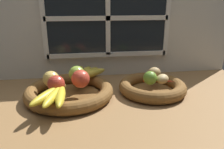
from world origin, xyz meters
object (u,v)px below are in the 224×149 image
(apple_green_back, at_px, (77,74))
(apple_golden_left, at_px, (51,79))
(apple_red_right, at_px, (81,79))
(potato_small, at_px, (162,79))
(chili_pepper, at_px, (159,81))
(fruit_bowl_left, at_px, (70,92))
(banana_bunch_front, at_px, (54,95))
(banana_bunch_back, at_px, (85,73))
(apple_red_front, at_px, (56,84))
(lime_near, at_px, (150,78))
(potato_back, at_px, (154,72))
(fruit_bowl_right, at_px, (152,87))

(apple_green_back, distance_m, apple_golden_left, 0.12)
(apple_red_right, relative_size, potato_small, 1.16)
(apple_red_right, bearing_deg, chili_pepper, 0.93)
(fruit_bowl_left, height_order, banana_bunch_front, banana_bunch_front)
(apple_red_right, xyz_separation_m, banana_bunch_back, (0.02, 0.14, -0.02))
(apple_red_front, distance_m, chili_pepper, 0.44)
(apple_red_right, bearing_deg, lime_near, -2.30)
(apple_golden_left, distance_m, banana_bunch_front, 0.14)
(apple_green_back, height_order, chili_pepper, apple_green_back)
(lime_near, bearing_deg, chili_pepper, 19.73)
(apple_red_right, bearing_deg, banana_bunch_front, -132.64)
(banana_bunch_front, bearing_deg, potato_back, 22.02)
(potato_back, relative_size, chili_pepper, 0.46)
(fruit_bowl_right, xyz_separation_m, apple_golden_left, (-0.44, 0.00, 0.06))
(apple_green_back, xyz_separation_m, apple_golden_left, (-0.10, -0.05, -0.00))
(fruit_bowl_right, relative_size, apple_golden_left, 4.50)
(potato_small, bearing_deg, banana_bunch_front, -167.44)
(apple_golden_left, relative_size, banana_bunch_back, 0.35)
(apple_red_front, xyz_separation_m, lime_near, (0.39, 0.02, -0.00))
(banana_bunch_back, bearing_deg, banana_bunch_front, -116.09)
(apple_green_back, distance_m, chili_pepper, 0.36)
(fruit_bowl_right, bearing_deg, lime_near, -123.69)
(apple_green_back, bearing_deg, potato_small, -12.80)
(banana_bunch_front, bearing_deg, apple_red_right, 47.36)
(apple_red_front, height_order, banana_bunch_back, apple_red_front)
(apple_red_right, bearing_deg, potato_small, -0.81)
(apple_red_front, height_order, apple_red_right, apple_red_right)
(banana_bunch_back, bearing_deg, chili_pepper, -22.86)
(apple_green_back, relative_size, banana_bunch_back, 0.36)
(apple_golden_left, distance_m, banana_bunch_back, 0.18)
(fruit_bowl_left, xyz_separation_m, lime_near, (0.34, -0.04, 0.06))
(fruit_bowl_left, xyz_separation_m, potato_back, (0.39, 0.04, 0.05))
(apple_red_front, bearing_deg, banana_bunch_back, 55.69)
(apple_green_back, xyz_separation_m, apple_red_front, (-0.08, -0.11, -0.00))
(banana_bunch_front, distance_m, potato_small, 0.46)
(banana_bunch_front, height_order, banana_bunch_back, banana_bunch_front)
(fruit_bowl_right, bearing_deg, fruit_bowl_left, 180.00)
(fruit_bowl_right, relative_size, apple_red_right, 4.01)
(fruit_bowl_right, relative_size, apple_red_front, 4.47)
(fruit_bowl_right, height_order, potato_back, potato_back)
(apple_red_right, distance_m, chili_pepper, 0.34)
(apple_red_front, distance_m, apple_golden_left, 0.07)
(apple_golden_left, relative_size, potato_small, 1.03)
(fruit_bowl_left, bearing_deg, banana_bunch_front, -109.50)
(apple_golden_left, bearing_deg, chili_pepper, -2.82)
(apple_green_back, height_order, banana_bunch_back, apple_green_back)
(potato_back, bearing_deg, fruit_bowl_right, -114.44)
(banana_bunch_back, distance_m, potato_back, 0.32)
(apple_red_right, relative_size, chili_pepper, 0.54)
(apple_golden_left, height_order, apple_red_right, apple_red_right)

